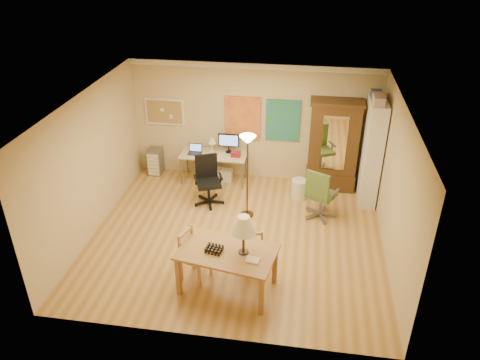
# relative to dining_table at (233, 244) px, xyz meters

# --- Properties ---
(floor) EXTENTS (5.50, 5.50, 0.00)m
(floor) POSITION_rel_dining_table_xyz_m (-0.18, 1.44, -0.90)
(floor) COLOR #A4733A
(floor) RESTS_ON ground
(crown_molding) EXTENTS (5.50, 0.08, 0.12)m
(crown_molding) POSITION_rel_dining_table_xyz_m (-0.18, 3.90, 1.74)
(crown_molding) COLOR white
(crown_molding) RESTS_ON floor
(corkboard) EXTENTS (0.90, 0.04, 0.62)m
(corkboard) POSITION_rel_dining_table_xyz_m (-2.23, 3.91, 0.60)
(corkboard) COLOR tan
(corkboard) RESTS_ON floor
(art_panel_left) EXTENTS (0.80, 0.04, 1.00)m
(art_panel_left) POSITION_rel_dining_table_xyz_m (-0.43, 3.91, 0.55)
(art_panel_left) COLOR gold
(art_panel_left) RESTS_ON floor
(art_panel_right) EXTENTS (0.75, 0.04, 0.95)m
(art_panel_right) POSITION_rel_dining_table_xyz_m (0.47, 3.91, 0.55)
(art_panel_right) COLOR teal
(art_panel_right) RESTS_ON floor
(dining_table) EXTENTS (1.66, 1.17, 1.43)m
(dining_table) POSITION_rel_dining_table_xyz_m (0.00, 0.00, 0.00)
(dining_table) COLOR brown
(dining_table) RESTS_ON floor
(ladder_chair_back) EXTENTS (0.42, 0.41, 0.84)m
(ladder_chair_back) POSITION_rel_dining_table_xyz_m (0.22, 0.61, -0.51)
(ladder_chair_back) COLOR tan
(ladder_chair_back) RESTS_ON floor
(ladder_chair_left) EXTENTS (0.52, 0.54, 0.92)m
(ladder_chair_left) POSITION_rel_dining_table_xyz_m (-0.69, 0.19, -0.47)
(ladder_chair_left) COLOR tan
(ladder_chair_left) RESTS_ON floor
(torchiere_lamp) EXTENTS (0.32, 0.32, 1.77)m
(torchiere_lamp) POSITION_rel_dining_table_xyz_m (-0.08, 2.22, 0.52)
(torchiere_lamp) COLOR #3F2C19
(torchiere_lamp) RESTS_ON floor
(computer_desk) EXTENTS (1.50, 0.66, 1.14)m
(computer_desk) POSITION_rel_dining_table_xyz_m (-1.02, 3.59, -0.49)
(computer_desk) COLOR #C8B592
(computer_desk) RESTS_ON floor
(office_chair_black) EXTENTS (0.65, 0.65, 1.06)m
(office_chair_black) POSITION_rel_dining_table_xyz_m (-0.97, 2.59, -0.62)
(office_chair_black) COLOR black
(office_chair_black) RESTS_ON floor
(office_chair_green) EXTENTS (0.68, 0.68, 1.10)m
(office_chair_green) POSITION_rel_dining_table_xyz_m (1.38, 2.37, -0.61)
(office_chair_green) COLOR slate
(office_chair_green) RESTS_ON floor
(drawer_cart) EXTENTS (0.31, 0.37, 0.62)m
(drawer_cart) POSITION_rel_dining_table_xyz_m (-2.49, 3.72, -0.59)
(drawer_cart) COLOR slate
(drawer_cart) RESTS_ON floor
(armoire) EXTENTS (1.12, 0.53, 2.05)m
(armoire) POSITION_rel_dining_table_xyz_m (1.60, 3.68, -0.01)
(armoire) COLOR #3D2910
(armoire) RESTS_ON floor
(bookshelf) EXTENTS (0.34, 0.90, 2.24)m
(bookshelf) POSITION_rel_dining_table_xyz_m (2.37, 3.24, 0.21)
(bookshelf) COLOR white
(bookshelf) RESTS_ON floor
(wastebin) EXTENTS (0.34, 0.34, 0.42)m
(wastebin) POSITION_rel_dining_table_xyz_m (0.93, 3.09, -0.69)
(wastebin) COLOR silver
(wastebin) RESTS_ON floor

